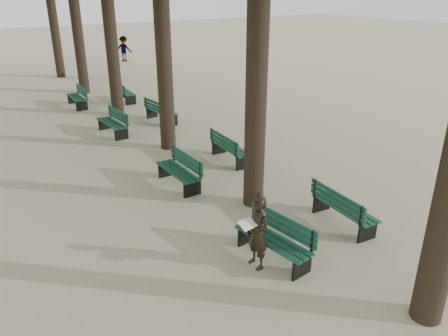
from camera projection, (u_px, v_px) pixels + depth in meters
ground at (282, 284)px, 8.31m from camera, size 120.00×120.00×0.00m
bench_left_0 at (273, 247)px, 8.98m from camera, size 0.80×1.86×0.92m
bench_left_1 at (179, 177)px, 12.27m from camera, size 0.58×1.80×0.92m
bench_left_2 at (113, 128)px, 16.49m from camera, size 0.68×1.83×0.92m
bench_left_3 at (77, 101)px, 20.23m from camera, size 0.62×1.81×0.92m
bench_right_0 at (343, 215)px, 10.26m from camera, size 0.72×1.84×0.92m
bench_right_1 at (231, 153)px, 13.99m from camera, size 0.68×1.83×0.92m
bench_right_2 at (162, 115)px, 18.00m from camera, size 0.77×1.85×0.92m
bench_right_3 at (125, 96)px, 21.20m from camera, size 0.65×1.82×0.92m
man_with_map at (258, 232)px, 8.55m from camera, size 0.59×0.63×1.56m
pedestrian_c at (115, 66)px, 25.87m from camera, size 0.88×0.93×1.63m
pedestrian_b at (124, 49)px, 32.00m from camera, size 1.06×1.09×1.80m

